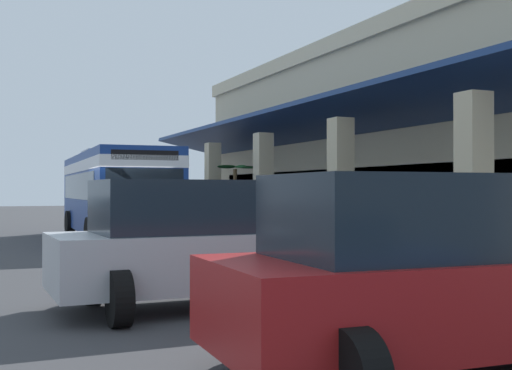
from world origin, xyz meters
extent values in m
plane|color=#38383A|center=(0.00, 8.00, 0.00)|extent=(120.00, 120.00, 0.00)
cube|color=#9E998E|center=(-1.20, 4.17, 0.06)|extent=(31.19, 0.50, 0.12)
cube|color=#C6B793|center=(-1.20, 13.87, 3.44)|extent=(25.99, 11.61, 6.89)
cube|color=beige|center=(-1.20, 13.87, 7.19)|extent=(26.29, 11.91, 0.60)
cube|color=#C6B793|center=(-11.59, 5.14, 1.89)|extent=(0.55, 0.55, 3.79)
cube|color=#C6B793|center=(-6.39, 5.14, 1.89)|extent=(0.55, 0.55, 3.79)
cube|color=#C6B793|center=(-1.20, 5.14, 1.89)|extent=(0.55, 0.55, 3.79)
cube|color=#C6B793|center=(4.00, 5.14, 1.89)|extent=(0.55, 0.55, 3.79)
cube|color=#C6B793|center=(9.20, 5.14, 1.89)|extent=(0.55, 0.55, 3.79)
cube|color=navy|center=(-1.20, 6.46, 4.14)|extent=(25.99, 3.16, 0.82)
cube|color=#19232D|center=(-1.20, 8.10, 1.40)|extent=(21.83, 0.08, 2.40)
cube|color=navy|center=(-4.40, 0.65, 1.73)|extent=(11.09, 2.97, 2.75)
cube|color=white|center=(-4.40, 0.65, 2.65)|extent=(11.11, 2.99, 0.36)
cube|color=#19232D|center=(-4.70, 0.66, 1.95)|extent=(9.33, 2.93, 0.90)
cube|color=#19232D|center=(1.07, 0.44, 1.85)|extent=(0.15, 2.24, 1.20)
cube|color=black|center=(1.08, 0.44, 2.82)|extent=(0.13, 1.94, 0.28)
cube|color=black|center=(1.20, 0.44, 0.45)|extent=(0.29, 2.45, 0.24)
cube|color=silver|center=(1.15, 1.33, 0.75)|extent=(0.07, 0.24, 0.16)
cube|color=silver|center=(1.09, -0.45, 0.75)|extent=(0.07, 0.24, 0.16)
cube|color=silver|center=(-5.90, 0.71, 3.22)|extent=(2.47, 1.88, 0.24)
cylinder|color=black|center=(-0.72, 1.79, 0.50)|extent=(1.00, 0.30, 1.00)
cylinder|color=black|center=(-0.82, -0.76, 0.50)|extent=(1.00, 0.30, 1.00)
cylinder|color=black|center=(-7.42, 2.04, 0.50)|extent=(1.00, 0.30, 1.00)
cylinder|color=black|center=(-7.52, -0.50, 0.50)|extent=(1.00, 0.30, 1.00)
cube|color=maroon|center=(14.32, 0.28, 0.75)|extent=(2.12, 4.87, 0.84)
cube|color=#19232D|center=(14.32, 0.18, 1.57)|extent=(1.83, 3.32, 0.80)
cylinder|color=black|center=(13.41, 1.95, 0.38)|extent=(0.76, 0.26, 0.76)
cylinder|color=black|center=(13.29, -1.31, 0.38)|extent=(0.76, 0.26, 0.76)
cube|color=#B2B5BA|center=(9.87, -0.68, 0.75)|extent=(2.02, 4.83, 0.84)
cube|color=#19232D|center=(9.87, -0.78, 1.57)|extent=(1.77, 3.29, 0.80)
cylinder|color=black|center=(8.87, 0.93, 0.38)|extent=(0.76, 0.26, 0.76)
cylinder|color=black|center=(10.82, 0.96, 0.38)|extent=(0.76, 0.26, 0.76)
cylinder|color=black|center=(8.92, -2.33, 0.38)|extent=(0.76, 0.26, 0.76)
cylinder|color=black|center=(10.87, -2.30, 0.38)|extent=(0.76, 0.26, 0.76)
cylinder|color=navy|center=(6.65, 0.10, 0.41)|extent=(0.16, 0.16, 0.83)
cylinder|color=navy|center=(6.97, -0.01, 0.41)|extent=(0.16, 0.16, 0.83)
cube|color=silver|center=(6.81, 0.04, 1.14)|extent=(0.51, 0.48, 0.62)
sphere|color=tan|center=(6.81, 0.04, 1.56)|extent=(0.22, 0.22, 0.22)
cylinder|color=silver|center=(6.56, -0.11, 1.17)|extent=(0.09, 0.09, 0.56)
cylinder|color=silver|center=(7.06, 0.20, 1.17)|extent=(0.09, 0.09, 0.56)
cube|color=brown|center=(-5.32, 5.71, 0.31)|extent=(0.78, 0.78, 0.63)
cylinder|color=#332319|center=(-5.32, 5.71, 0.64)|extent=(0.67, 0.67, 0.02)
cylinder|color=brown|center=(-5.32, 5.71, 1.65)|extent=(0.16, 0.16, 2.05)
ellipsoid|color=#195123|center=(-4.95, 5.79, 2.77)|extent=(0.78, 0.36, 0.17)
ellipsoid|color=#195123|center=(-5.38, 6.23, 2.76)|extent=(0.33, 1.06, 0.16)
ellipsoid|color=#195123|center=(-5.77, 5.72, 2.79)|extent=(0.91, 0.22, 0.17)
ellipsoid|color=#195123|center=(-5.19, 5.29, 2.76)|extent=(0.45, 0.92, 0.19)
camera|label=1|loc=(19.64, -4.10, 1.82)|focal=46.45mm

